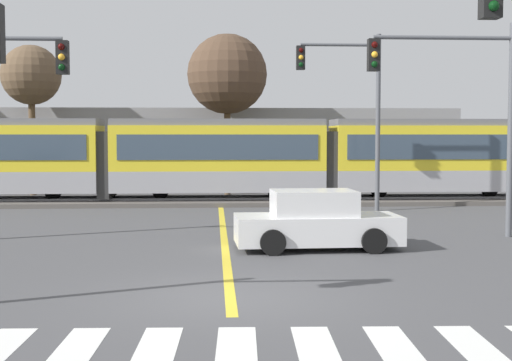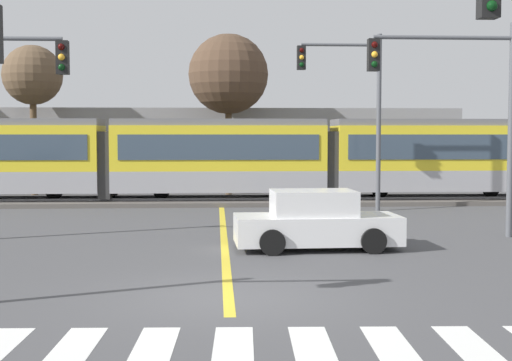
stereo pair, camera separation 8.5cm
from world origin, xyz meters
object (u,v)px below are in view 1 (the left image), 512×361
bare_tree_west (31,76)px  light_rail_tram (218,156)px  traffic_light_far_right (353,96)px  sedan_crossing (317,222)px  traffic_light_mid_right (462,95)px  bare_tree_east (227,75)px

bare_tree_west → light_rail_tram: bearing=-27.0°
light_rail_tram → traffic_light_far_right: (5.12, -3.55, 2.37)m
sedan_crossing → traffic_light_mid_right: (4.42, 1.87, 3.37)m
sedan_crossing → traffic_light_far_right: (2.68, 9.04, 3.72)m
traffic_light_far_right → traffic_light_mid_right: bearing=-76.4°
traffic_light_mid_right → bare_tree_west: size_ratio=0.84×
sedan_crossing → traffic_light_far_right: traffic_light_far_right is taller
light_rail_tram → bare_tree_east: bearing=83.7°
bare_tree_west → traffic_light_mid_right: bearing=-44.0°
light_rail_tram → bare_tree_west: bearing=153.0°
light_rail_tram → sedan_crossing: bearing=-79.0°
traffic_light_mid_right → sedan_crossing: bearing=-157.1°
light_rail_tram → bare_tree_east: bare_tree_east is taller
traffic_light_mid_right → bare_tree_east: (-6.37, 15.14, 1.81)m
traffic_light_far_right → traffic_light_mid_right: (1.74, -7.17, -0.35)m
light_rail_tram → sedan_crossing: light_rail_tram is taller
bare_tree_west → bare_tree_east: (9.48, -0.15, 0.12)m
traffic_light_far_right → bare_tree_west: size_ratio=0.93×
traffic_light_mid_right → bare_tree_west: bearing=136.0°
light_rail_tram → sedan_crossing: size_ratio=6.56×
traffic_light_far_right → bare_tree_east: (-4.63, 7.97, 1.46)m
traffic_light_far_right → bare_tree_east: 9.34m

